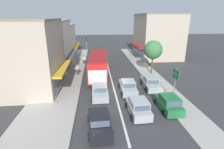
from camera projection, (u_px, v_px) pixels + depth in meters
ground_plane at (114, 90)px, 21.51m from camera, size 140.00×140.00×0.00m
lane_centre_line at (111, 79)px, 25.29m from camera, size 0.20×28.00×0.01m
sidewalk_left at (66, 76)px, 26.54m from camera, size 5.20×44.00×0.14m
kerb_right at (149, 74)px, 27.72m from camera, size 2.80×44.00×0.12m
shopfront_corner_near at (27, 56)px, 20.43m from camera, size 8.09×8.24×8.44m
shopfront_mid_block at (46, 46)px, 28.54m from camera, size 8.29×8.11×8.18m
shopfront_far_end at (58, 42)px, 37.17m from camera, size 7.85×9.02×7.11m
building_right_far at (157, 36)px, 38.53m from camera, size 9.41×10.94×9.27m
city_bus at (98, 64)px, 26.50m from camera, size 3.06×10.95×3.23m
hatchback_adjacent_lane_lead at (138, 107)px, 16.08m from camera, size 1.93×3.76×1.54m
sedan_queue_far_back at (99, 122)px, 13.84m from camera, size 2.03×4.27×1.47m
sedan_queue_gap_filler at (128, 87)px, 20.89m from camera, size 1.96×4.23×1.47m
sedan_behind_bus_near at (100, 91)px, 19.67m from camera, size 1.95×4.22×1.47m
parked_hatchback_kerb_front at (169, 103)px, 16.79m from camera, size 1.85×3.72×1.54m
parked_sedan_kerb_second at (151, 83)px, 22.03m from camera, size 1.99×4.25×1.47m
traffic_light_downstreet at (87, 44)px, 39.45m from camera, size 0.32×0.24×4.20m
directional_road_sign at (176, 77)px, 18.02m from camera, size 0.10×1.40×3.60m
street_tree_right at (153, 50)px, 26.60m from camera, size 2.82×2.82×5.25m
pedestrian_with_handbag_near at (77, 69)px, 26.65m from camera, size 0.60×0.51×1.63m
pedestrian_browsing_midblock at (84, 59)px, 32.74m from camera, size 0.56×0.28×1.63m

